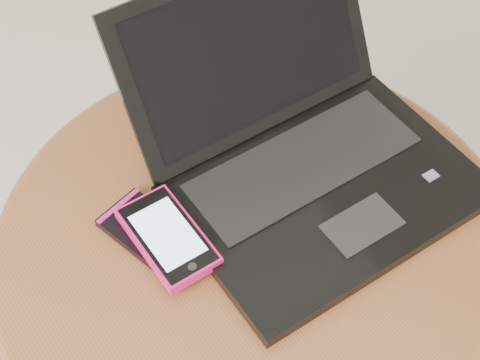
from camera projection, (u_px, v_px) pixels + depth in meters
table at (256, 282)px, 0.94m from camera, size 0.63×0.63×0.50m
laptop at (304, 151)px, 0.88m from camera, size 0.35×0.35×0.21m
phone_black at (152, 234)px, 0.85m from camera, size 0.09×0.14×0.01m
phone_pink at (168, 237)px, 0.83m from camera, size 0.07×0.13×0.02m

